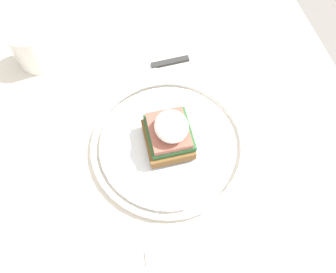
{
  "coord_description": "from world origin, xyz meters",
  "views": [
    {
      "loc": [
        -0.22,
        0.08,
        1.27
      ],
      "look_at": [
        0.03,
        0.02,
        0.78
      ],
      "focal_mm": 35.0,
      "sensor_mm": 36.0,
      "label": 1
    }
  ],
  "objects_px": {
    "plate": "(168,144)",
    "knife": "(154,66)",
    "fork": "(190,250)",
    "cup": "(32,47)",
    "sandwich": "(169,133)"
  },
  "relations": [
    {
      "from": "plate",
      "to": "knife",
      "type": "height_order",
      "value": "plate"
    },
    {
      "from": "fork",
      "to": "cup",
      "type": "relative_size",
      "value": 1.88
    },
    {
      "from": "fork",
      "to": "knife",
      "type": "height_order",
      "value": "knife"
    },
    {
      "from": "fork",
      "to": "knife",
      "type": "distance_m",
      "value": 0.36
    },
    {
      "from": "plate",
      "to": "cup",
      "type": "distance_m",
      "value": 0.33
    },
    {
      "from": "plate",
      "to": "fork",
      "type": "distance_m",
      "value": 0.18
    },
    {
      "from": "plate",
      "to": "sandwich",
      "type": "bearing_deg",
      "value": -89.95
    },
    {
      "from": "plate",
      "to": "cup",
      "type": "relative_size",
      "value": 3.32
    },
    {
      "from": "knife",
      "to": "fork",
      "type": "bearing_deg",
      "value": 176.44
    },
    {
      "from": "cup",
      "to": "sandwich",
      "type": "bearing_deg",
      "value": -139.02
    },
    {
      "from": "plate",
      "to": "fork",
      "type": "xyz_separation_m",
      "value": [
        -0.18,
        0.01,
        -0.01
      ]
    },
    {
      "from": "knife",
      "to": "cup",
      "type": "relative_size",
      "value": 2.14
    },
    {
      "from": "plate",
      "to": "fork",
      "type": "bearing_deg",
      "value": 177.19
    },
    {
      "from": "plate",
      "to": "sandwich",
      "type": "height_order",
      "value": "sandwich"
    },
    {
      "from": "knife",
      "to": "plate",
      "type": "bearing_deg",
      "value": 175.69
    }
  ]
}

